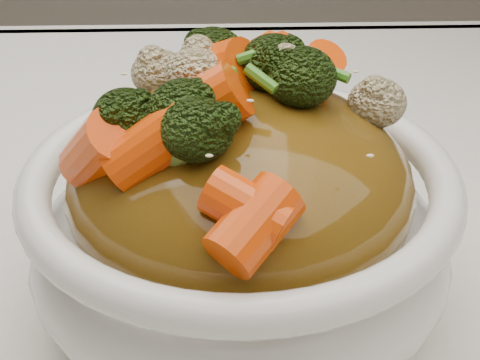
{
  "coord_description": "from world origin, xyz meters",
  "views": [
    {
      "loc": [
        -0.05,
        -0.3,
        1.0
      ],
      "look_at": [
        -0.04,
        -0.0,
        0.82
      ],
      "focal_mm": 55.0,
      "sensor_mm": 36.0,
      "label": 1
    }
  ],
  "objects": [
    {
      "name": "tablecloth",
      "position": [
        0.0,
        0.0,
        0.73
      ],
      "size": [
        1.2,
        0.8,
        0.04
      ],
      "primitive_type": "cube",
      "color": "white",
      "rests_on": "dining_table"
    },
    {
      "name": "bowl",
      "position": [
        -0.04,
        -0.0,
        0.79
      ],
      "size": [
        0.27,
        0.27,
        0.08
      ],
      "primitive_type": null,
      "rotation": [
        0.0,
        0.0,
        0.41
      ],
      "color": "white",
      "rests_on": "tablecloth"
    },
    {
      "name": "sauce_base",
      "position": [
        -0.04,
        -0.0,
        0.82
      ],
      "size": [
        0.22,
        0.22,
        0.09
      ],
      "primitive_type": "ellipsoid",
      "rotation": [
        0.0,
        0.0,
        0.41
      ],
      "color": "brown",
      "rests_on": "bowl"
    },
    {
      "name": "carrots",
      "position": [
        -0.04,
        -0.0,
        0.88
      ],
      "size": [
        0.22,
        0.22,
        0.05
      ],
      "primitive_type": null,
      "rotation": [
        0.0,
        0.0,
        0.41
      ],
      "color": "#FF4D08",
      "rests_on": "sauce_base"
    },
    {
      "name": "broccoli",
      "position": [
        -0.04,
        -0.0,
        0.88
      ],
      "size": [
        0.22,
        0.22,
        0.04
      ],
      "primitive_type": null,
      "rotation": [
        0.0,
        0.0,
        0.41
      ],
      "color": "black",
      "rests_on": "sauce_base"
    },
    {
      "name": "cauliflower",
      "position": [
        -0.04,
        -0.0,
        0.88
      ],
      "size": [
        0.22,
        0.22,
        0.03
      ],
      "primitive_type": null,
      "rotation": [
        0.0,
        0.0,
        0.41
      ],
      "color": "beige",
      "rests_on": "sauce_base"
    },
    {
      "name": "scallions",
      "position": [
        -0.04,
        -0.0,
        0.88
      ],
      "size": [
        0.16,
        0.16,
        0.02
      ],
      "primitive_type": null,
      "rotation": [
        0.0,
        0.0,
        0.41
      ],
      "color": "#397F1D",
      "rests_on": "sauce_base"
    },
    {
      "name": "sesame_seeds",
      "position": [
        -0.04,
        -0.0,
        0.88
      ],
      "size": [
        0.2,
        0.2,
        0.01
      ],
      "primitive_type": null,
      "rotation": [
        0.0,
        0.0,
        0.41
      ],
      "color": "#F6E6AF",
      "rests_on": "sauce_base"
    }
  ]
}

